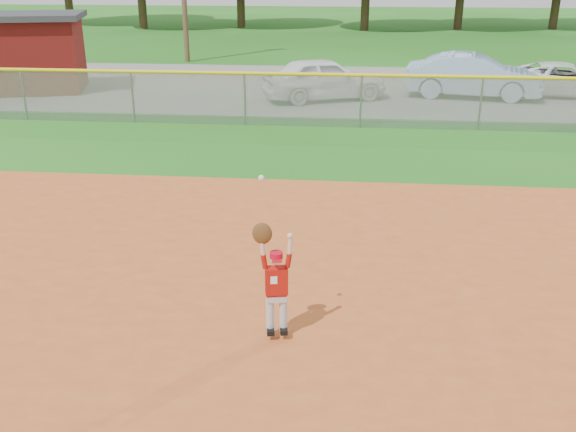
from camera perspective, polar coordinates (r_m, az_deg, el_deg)
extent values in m
plane|color=#1E6016|center=(9.41, 6.90, -7.08)|extent=(120.00, 120.00, 0.00)
cube|color=slate|center=(24.65, 6.27, 11.24)|extent=(44.00, 10.00, 0.03)
imported|color=white|center=(22.30, 3.23, 12.11)|extent=(4.52, 3.14, 1.43)
imported|color=#8AADCE|center=(23.52, 16.12, 11.90)|extent=(4.72, 2.28, 1.49)
imported|color=white|center=(24.89, 23.44, 11.08)|extent=(4.29, 2.31, 1.14)
cube|color=#530E0B|center=(25.48, -21.67, 13.09)|extent=(3.77, 3.19, 2.55)
cube|color=#333338|center=(25.34, -22.11, 16.15)|extent=(4.27, 3.69, 0.20)
cube|color=gray|center=(18.63, 6.49, 10.06)|extent=(40.00, 0.03, 1.50)
cylinder|color=yellow|center=(18.49, 6.59, 12.34)|extent=(40.00, 0.10, 0.10)
cylinder|color=gray|center=(20.98, -22.42, 9.91)|extent=(0.06, 0.06, 1.50)
cylinder|color=gray|center=(19.67, -13.64, 10.23)|extent=(0.06, 0.06, 1.50)
cylinder|color=gray|center=(18.86, -3.85, 10.30)|extent=(0.06, 0.06, 1.50)
cylinder|color=gray|center=(18.63, 6.49, 10.06)|extent=(0.06, 0.06, 1.50)
cylinder|color=gray|center=(18.98, 16.73, 9.51)|extent=(0.06, 0.06, 1.50)
cylinder|color=silver|center=(8.19, -1.60, -8.83)|extent=(0.12, 0.12, 0.46)
cylinder|color=silver|center=(8.20, -0.42, -8.78)|extent=(0.12, 0.12, 0.46)
cube|color=black|center=(8.27, -1.57, -10.12)|extent=(0.13, 0.20, 0.07)
cube|color=black|center=(8.28, -0.40, -10.06)|extent=(0.13, 0.20, 0.07)
cube|color=silver|center=(8.07, -1.02, -7.22)|extent=(0.26, 0.17, 0.09)
cube|color=maroon|center=(8.04, -1.02, -6.87)|extent=(0.27, 0.18, 0.04)
cube|color=#A2120B|center=(7.96, -1.03, -5.76)|extent=(0.30, 0.20, 0.35)
cube|color=white|center=(7.86, -1.26, -5.73)|extent=(0.08, 0.02, 0.10)
sphere|color=beige|center=(7.82, -1.05, -3.80)|extent=(0.18, 0.18, 0.16)
cylinder|color=#B60B1D|center=(7.80, -1.05, -3.49)|extent=(0.19, 0.19, 0.07)
cube|color=#B60B1D|center=(7.74, -1.00, -3.97)|extent=(0.14, 0.11, 0.01)
cylinder|color=#A2120B|center=(7.83, -2.13, -4.05)|extent=(0.10, 0.08, 0.19)
cylinder|color=beige|center=(7.74, -2.29, -2.76)|extent=(0.08, 0.07, 0.21)
ellipsoid|color=#4C2D14|center=(7.67, -2.31, -1.56)|extent=(0.26, 0.15, 0.28)
sphere|color=white|center=(7.42, -2.39, 3.40)|extent=(0.08, 0.08, 0.07)
cylinder|color=#A2120B|center=(7.85, 0.04, -3.97)|extent=(0.10, 0.08, 0.19)
cylinder|color=beige|center=(7.76, 0.18, -2.67)|extent=(0.08, 0.07, 0.21)
sphere|color=beige|center=(7.71, 0.18, -1.79)|extent=(0.09, 0.09, 0.07)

